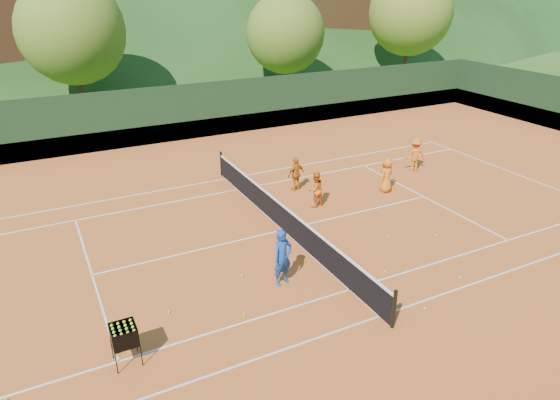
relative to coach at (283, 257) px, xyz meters
name	(u,v)px	position (x,y,z in m)	size (l,w,h in m)	color
ground	(283,230)	(1.55, 2.95, -0.87)	(400.00, 400.00, 0.00)	#31541A
clay_court	(283,230)	(1.55, 2.95, -0.86)	(40.00, 24.00, 0.02)	#C4551F
coach	(283,257)	(0.00, 0.00, 0.00)	(0.62, 0.41, 1.70)	#164093
student_a	(315,189)	(3.56, 4.17, -0.15)	(0.68, 0.53, 1.41)	orange
student_b	(296,174)	(3.69, 5.93, -0.15)	(0.82, 0.34, 1.41)	orange
student_c	(387,175)	(6.90, 4.10, -0.13)	(0.70, 0.46, 1.44)	orange
student_d	(415,155)	(9.58, 5.49, -0.08)	(1.00, 0.57, 1.54)	orange
tennis_ball_1	(169,312)	(-3.32, 0.09, -0.82)	(0.07, 0.07, 0.07)	#D0F328
tennis_ball_3	(437,235)	(6.00, 0.15, -0.82)	(0.07, 0.07, 0.07)	#D0F328
tennis_ball_4	(385,271)	(3.00, -0.88, -0.82)	(0.07, 0.07, 0.07)	#D0F328
tennis_ball_6	(244,315)	(-1.60, -0.91, -0.82)	(0.07, 0.07, 0.07)	#D0F328
tennis_ball_7	(6,400)	(-7.17, -1.32, -0.82)	(0.07, 0.07, 0.07)	#D0F328
tennis_ball_11	(460,277)	(4.76, -2.14, -0.82)	(0.07, 0.07, 0.07)	#D0F328
tennis_ball_12	(425,308)	(2.81, -2.83, -0.82)	(0.07, 0.07, 0.07)	#D0F328
tennis_ball_14	(242,275)	(-0.90, 0.86, -0.82)	(0.07, 0.07, 0.07)	#D0F328
tennis_ball_17	(388,236)	(4.48, 0.84, -0.82)	(0.07, 0.07, 0.07)	#D0F328
court_lines	(283,230)	(1.55, 2.95, -0.85)	(23.83, 11.03, 0.00)	silver
tennis_net	(283,217)	(1.55, 2.95, -0.35)	(0.10, 12.07, 1.10)	black
perimeter_fence	(283,197)	(1.55, 2.95, 0.40)	(40.40, 24.24, 3.00)	black
ball_hopper	(124,336)	(-4.65, -1.28, -0.10)	(0.57, 0.57, 1.00)	black
chalet_mid	(171,16)	(7.55, 36.95, 4.12)	(12.65, 8.82, 11.45)	beige
chalet_right	(325,11)	(21.55, 32.95, 4.39)	(11.50, 8.82, 11.91)	beige
tree_b	(72,31)	(-2.45, 22.95, 4.32)	(6.40, 6.40, 8.40)	#3C2718
tree_c	(286,33)	(11.55, 21.95, 3.67)	(5.60, 5.60, 7.35)	#42291A
tree_d	(410,13)	(23.55, 22.95, 4.65)	(6.80, 6.80, 8.93)	#422A1A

